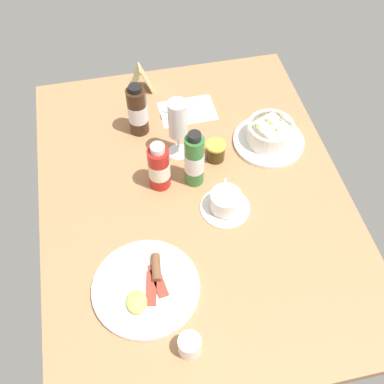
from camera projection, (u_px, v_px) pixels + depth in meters
The scene contains 12 objects.
ground_plane at pixel (194, 198), 131.90cm from camera, with size 110.00×84.00×3.00cm, color #A8754C.
porridge_bowl at pixel (270, 134), 139.63cm from camera, with size 21.12×21.12×8.20cm.
cutlery_setting at pixel (186, 111), 150.45cm from camera, with size 12.20×17.64×0.90cm.
coffee_cup at pixel (226, 202), 125.83cm from camera, with size 13.59×13.44×6.02cm.
creamer_jug at pixel (190, 345), 102.88cm from camera, with size 6.05×5.14×5.88cm.
wine_glass at pixel (178, 122), 130.22cm from camera, with size 6.37×6.37×19.30cm.
jam_jar at pixel (216, 151), 136.45cm from camera, with size 5.62×5.62×5.85cm.
sauce_bottle_brown at pixel (138, 111), 139.26cm from camera, with size 5.88×5.88×17.24cm.
sauce_bottle_green at pixel (194, 160), 127.06cm from camera, with size 5.42×5.42×18.56cm.
sauce_bottle_red at pixel (159, 167), 127.52cm from camera, with size 6.00×6.00×15.43cm.
breakfast_plate at pixel (146, 288), 112.94cm from camera, with size 25.85×25.85×3.70cm.
menu_card at pixel (141, 79), 153.14cm from camera, with size 5.73×7.13×9.20cm.
Camera 1 is at (-76.09, 16.96, 104.91)cm, focal length 44.38 mm.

